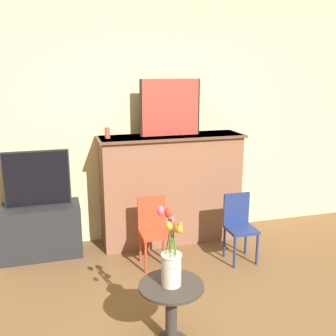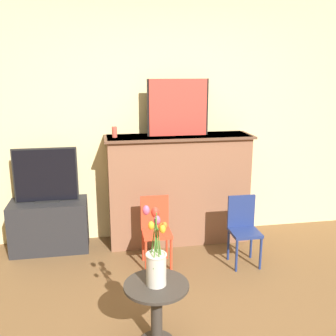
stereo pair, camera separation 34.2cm
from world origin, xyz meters
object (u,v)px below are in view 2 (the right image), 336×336
Objects in this scene: painting at (178,108)px; vase_tulips at (156,260)px; chair_red at (156,227)px; tv_monitor at (46,176)px; chair_blue at (243,226)px.

painting is 1.93m from vase_tulips.
painting reaches higher than vase_tulips.
painting is at bearing 58.10° from chair_red.
tv_monitor reaches higher than chair_red.
chair_blue is 1.24× the size of vase_tulips.
painting is at bearing 0.50° from tv_monitor.
tv_monitor is 0.95× the size of chair_blue.
vase_tulips is (-0.48, -1.67, -0.83)m from painting.
vase_tulips is (0.89, -1.66, -0.16)m from tv_monitor.
painting is 1.19× the size of vase_tulips.
chair_red is at bearing 81.90° from vase_tulips.
chair_blue is at bearing 45.77° from vase_tulips.
chair_blue is (1.89, -0.63, -0.42)m from tv_monitor.
chair_red is at bearing -121.90° from painting.
painting is 1.01× the size of tv_monitor.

